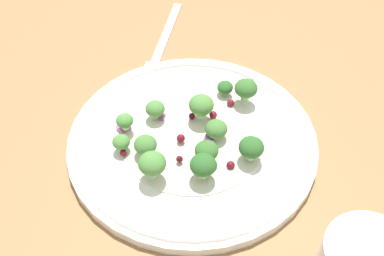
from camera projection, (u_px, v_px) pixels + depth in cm
name	position (u px, v px, depth cm)	size (l,w,h in cm)	color
ground_plane	(193.00, 162.00, 52.79)	(180.00, 180.00, 2.00)	olive
plate	(192.00, 139.00, 52.72)	(28.49, 28.49, 1.70)	white
dressing_pool	(192.00, 136.00, 52.39)	(16.52, 16.52, 0.20)	white
broccoli_floret_0	(145.00, 145.00, 49.45)	(2.51, 2.51, 2.54)	#ADD18E
broccoli_floret_1	(125.00, 121.00, 51.46)	(1.98, 1.98, 2.00)	#ADD18E
broccoli_floret_2	(155.00, 109.00, 53.09)	(2.27, 2.27, 2.30)	#9EC684
broccoli_floret_3	(251.00, 148.00, 48.64)	(2.74, 2.74, 2.77)	#ADD18E
broccoli_floret_4	(201.00, 105.00, 52.44)	(2.90, 2.90, 2.94)	#ADD18E
broccoli_floret_5	(121.00, 144.00, 49.82)	(1.95, 1.95, 1.97)	#9EC684
broccoli_floret_6	(152.00, 164.00, 46.60)	(2.90, 2.90, 2.94)	#8EB77A
broccoli_floret_7	(203.00, 165.00, 46.76)	(2.77, 2.77, 2.80)	#9EC684
broccoli_floret_8	(216.00, 129.00, 51.18)	(2.51, 2.51, 2.54)	#ADD18E
broccoli_floret_9	(225.00, 88.00, 56.32)	(1.97, 1.97, 2.00)	#9EC684
broccoli_floret_10	(207.00, 151.00, 48.55)	(2.57, 2.57, 2.60)	#9EC684
broccoli_floret_11	(246.00, 89.00, 54.52)	(2.77, 2.77, 2.81)	#9EC684
cranberry_0	(123.00, 153.00, 49.96)	(0.78, 0.78, 0.78)	maroon
cranberry_1	(181.00, 138.00, 51.20)	(0.96, 0.96, 0.96)	maroon
cranberry_2	(192.00, 116.00, 53.75)	(0.78, 0.78, 0.78)	#4C0A14
cranberry_3	(213.00, 115.00, 53.78)	(0.92, 0.92, 0.92)	maroon
cranberry_4	(231.00, 103.00, 55.45)	(0.89, 0.89, 0.89)	maroon
cranberry_5	(179.00, 159.00, 49.22)	(0.75, 0.75, 0.75)	#4C0A14
cranberry_6	(231.00, 165.00, 49.08)	(0.92, 0.92, 0.92)	maroon
onion_bit_0	(161.00, 117.00, 54.17)	(1.03, 0.81, 0.51)	#934C84
onion_bit_1	(124.00, 128.00, 52.98)	(1.25, 1.32, 0.50)	#A35B93
onion_bit_2	(210.00, 137.00, 51.74)	(1.34, 1.11, 0.57)	#A35B93
fork	(162.00, 43.00, 66.08)	(5.75, 18.55, 0.50)	silver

